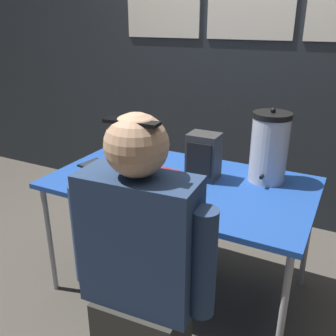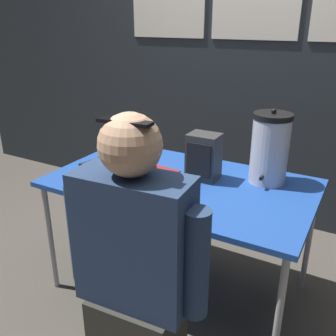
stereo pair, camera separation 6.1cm
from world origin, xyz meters
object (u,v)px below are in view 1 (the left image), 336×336
donut_box (135,170)px  coffee_urn (269,147)px  space_heater (203,156)px  cell_phone (90,163)px  person_seated (141,275)px

donut_box → coffee_urn: (0.68, 0.25, 0.17)m
space_heater → coffee_urn: bearing=21.8°
cell_phone → person_seated: 0.99m
donut_box → coffee_urn: 0.75m
coffee_urn → donut_box: bearing=-160.1°
donut_box → coffee_urn: coffee_urn is taller
coffee_urn → space_heater: 0.35m
space_heater → donut_box: bearing=-161.7°
cell_phone → person_seated: person_seated is taller
space_heater → person_seated: size_ratio=0.20×
person_seated → coffee_urn: bearing=-110.6°
cell_phone → space_heater: bearing=19.3°
coffee_urn → space_heater: size_ratio=1.58×
donut_box → person_seated: size_ratio=0.34×
donut_box → coffee_urn: bearing=26.0°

